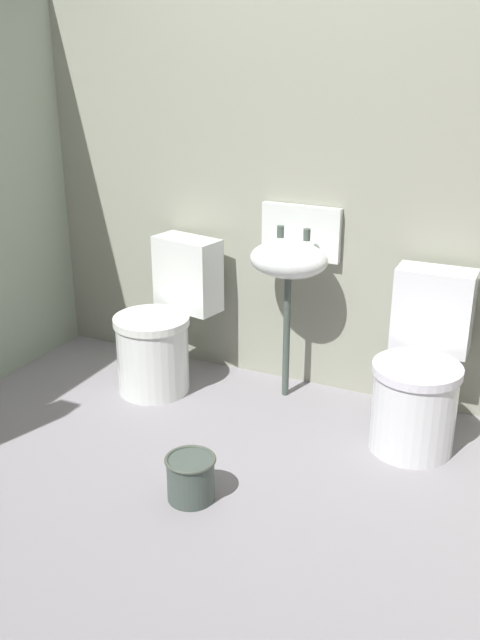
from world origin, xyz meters
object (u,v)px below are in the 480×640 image
Objects in this scene: toilet_right at (420,377)px; bucket at (191,477)px; sink at (291,257)px; toilet_left at (163,329)px.

toilet_right reaches higher than bucket.
sink reaches higher than bucket.
bucket is at bearing -90.32° from sink.
toilet_left and toilet_right have the same top height.
sink is 4.67× the size of bucket.
toilet_right is at bearing -168.54° from toilet_left.
toilet_right is at bearing -14.61° from sink.
bucket is (-0.73, -0.87, -0.22)m from toilet_right.
toilet_left is 0.79× the size of sink.
sink is 1.24m from bucket.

